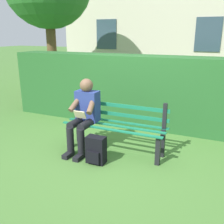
% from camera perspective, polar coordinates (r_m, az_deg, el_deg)
% --- Properties ---
extents(ground, '(60.00, 60.00, 0.00)m').
position_cam_1_polar(ground, '(4.41, 0.53, -8.71)').
color(ground, '#477533').
extents(park_bench, '(1.71, 0.46, 0.88)m').
position_cam_1_polar(park_bench, '(4.29, 0.87, -3.12)').
color(park_bench, black).
rests_on(park_bench, ground).
extents(person_seated, '(0.44, 0.73, 1.21)m').
position_cam_1_polar(person_seated, '(4.31, -6.17, -0.24)').
color(person_seated, navy).
rests_on(person_seated, ground).
extents(hedge_backdrop, '(6.54, 0.76, 1.57)m').
position_cam_1_polar(hedge_backdrop, '(5.48, 9.20, 4.70)').
color(hedge_backdrop, '#265B28').
rests_on(hedge_backdrop, ground).
extents(backpack, '(0.29, 0.24, 0.43)m').
position_cam_1_polar(backpack, '(3.98, -3.56, -8.41)').
color(backpack, black).
rests_on(backpack, ground).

